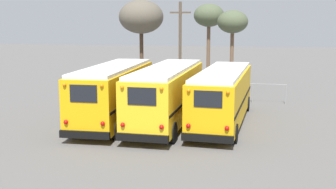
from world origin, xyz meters
name	(u,v)px	position (x,y,z in m)	size (l,w,h in m)	color
ground_plane	(170,120)	(0.00, 0.00, 0.00)	(160.00, 160.00, 0.00)	#5B5956
school_bus_0	(114,92)	(-3.13, -1.17, 1.81)	(2.86, 9.98, 3.34)	#EAAA0F
school_bus_1	(167,93)	(0.00, -0.88, 1.81)	(2.76, 10.64, 3.31)	yellow
school_bus_2	(223,95)	(3.13, -0.19, 1.71)	(3.01, 10.70, 3.14)	#EAAA0F
utility_pole	(180,44)	(-1.50, 11.47, 3.98)	(1.80, 0.25, 7.56)	brown
bare_tree_0	(141,17)	(-5.25, 12.59, 6.27)	(3.99, 3.99, 7.81)	#473323
bare_tree_1	(233,23)	(2.80, 13.74, 5.76)	(2.71, 2.71, 6.90)	brown
bare_tree_2	(209,17)	(0.19, 18.19, 6.39)	(3.03, 3.03, 7.65)	brown
fence_line	(188,87)	(0.00, 6.70, 0.97)	(14.32, 0.06, 1.42)	#939399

